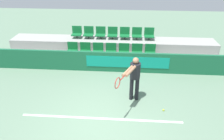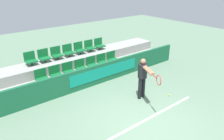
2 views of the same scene
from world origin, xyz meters
name	(u,v)px [view 1 (image 1 of 2)]	position (x,y,z in m)	size (l,w,h in m)	color
ground_plane	(101,123)	(0.00, 0.00, 0.00)	(30.00, 30.00, 0.00)	slate
court_baseline	(101,118)	(0.00, 0.18, 0.00)	(4.92, 0.08, 0.01)	white
barrier_wall	(110,62)	(0.02, 3.26, 0.44)	(10.14, 0.14, 0.88)	#19603D
bleacher_tier_front	(111,61)	(0.00, 3.87, 0.21)	(9.74, 1.06, 0.42)	#9E9E99
bleacher_tier_middle	(112,47)	(0.00, 4.93, 0.42)	(9.74, 1.06, 0.84)	#9E9E99
stadium_chair_0	(72,49)	(-1.74, 4.00, 0.67)	(0.46, 0.38, 0.55)	#333333
stadium_chair_1	(85,49)	(-1.16, 4.00, 0.67)	(0.46, 0.38, 0.55)	#333333
stadium_chair_2	(98,50)	(-0.58, 4.00, 0.67)	(0.46, 0.38, 0.55)	#333333
stadium_chair_3	(111,50)	(0.00, 4.00, 0.67)	(0.46, 0.38, 0.55)	#333333
stadium_chair_4	(124,50)	(0.58, 4.00, 0.67)	(0.46, 0.38, 0.55)	#333333
stadium_chair_5	(137,51)	(1.16, 4.00, 0.67)	(0.46, 0.38, 0.55)	#333333
stadium_chair_6	(150,51)	(1.74, 4.00, 0.67)	(0.46, 0.38, 0.55)	#333333
stadium_chair_7	(77,33)	(-1.74, 5.05, 1.09)	(0.46, 0.38, 0.55)	#333333
stadium_chair_8	(89,33)	(-1.16, 5.05, 1.09)	(0.46, 0.38, 0.55)	#333333
stadium_chair_9	(101,33)	(-0.58, 5.05, 1.09)	(0.46, 0.38, 0.55)	#333333
stadium_chair_10	(113,33)	(0.00, 5.05, 1.09)	(0.46, 0.38, 0.55)	#333333
stadium_chair_11	(125,34)	(0.58, 5.05, 1.09)	(0.46, 0.38, 0.55)	#333333
stadium_chair_12	(137,34)	(1.16, 5.05, 1.09)	(0.46, 0.38, 0.55)	#333333
stadium_chair_13	(149,34)	(1.74, 5.05, 1.09)	(0.46, 0.38, 0.55)	#333333
tennis_player	(134,75)	(0.97, 1.21, 0.99)	(0.76, 1.49, 1.58)	black
tennis_ball	(163,110)	(1.94, 0.70, 0.03)	(0.07, 0.07, 0.07)	#CCDB33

